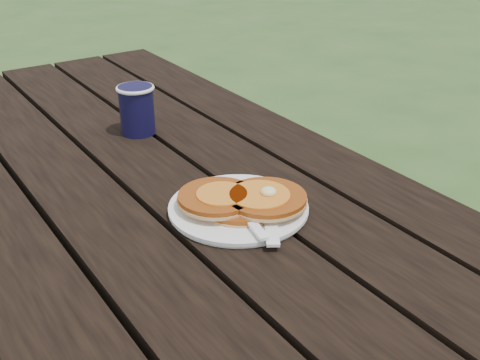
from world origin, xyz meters
TOP-DOWN VIEW (x-y plane):
  - picnic_table at (0.00, 0.00)m, footprint 1.36×1.80m
  - plate at (0.04, -0.14)m, footprint 0.26×0.26m
  - pancake_stack at (0.05, -0.15)m, footprint 0.20×0.18m
  - knife at (0.07, -0.20)m, footprint 0.11×0.16m
  - fork at (0.02, -0.20)m, footprint 0.07×0.16m
  - coffee_cup at (0.05, 0.26)m, footprint 0.08×0.08m

SIDE VIEW (x-z plane):
  - picnic_table at x=0.00m, z-range -0.01..0.74m
  - plate at x=0.04m, z-range 0.75..0.76m
  - knife at x=0.07m, z-range 0.76..0.76m
  - fork at x=0.02m, z-range 0.77..0.77m
  - pancake_stack at x=0.05m, z-range 0.76..0.79m
  - coffee_cup at x=0.05m, z-range 0.76..0.86m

